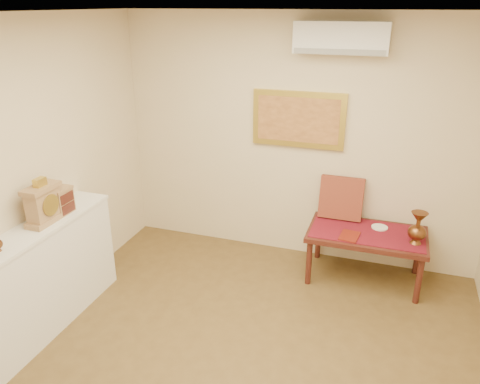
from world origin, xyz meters
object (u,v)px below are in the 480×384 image
at_px(brass_urn_tall, 418,225).
at_px(wooden_chest, 61,201).
at_px(mantel_clock, 44,204).
at_px(low_table, 367,238).
at_px(display_ledge, 29,288).

height_order(brass_urn_tall, wooden_chest, wooden_chest).
relative_size(mantel_clock, low_table, 0.34).
bearing_deg(mantel_clock, low_table, 30.72).
distance_m(brass_urn_tall, wooden_chest, 3.38).
bearing_deg(display_ledge, low_table, 35.10).
distance_m(brass_urn_tall, display_ledge, 3.62).
distance_m(display_ledge, low_table, 3.27).
bearing_deg(display_ledge, mantel_clock, 85.23).
bearing_deg(display_ledge, brass_urn_tall, 29.51).
xyz_separation_m(wooden_chest, low_table, (2.64, 1.37, -0.62)).
xyz_separation_m(brass_urn_tall, mantel_clock, (-3.12, -1.47, 0.39)).
bearing_deg(low_table, brass_urn_tall, -12.13).
distance_m(mantel_clock, low_table, 3.15).
relative_size(brass_urn_tall, mantel_clock, 0.99).
bearing_deg(wooden_chest, display_ledge, -93.42).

